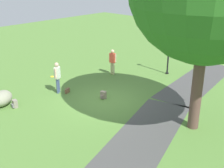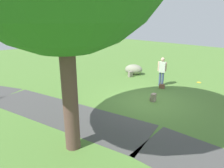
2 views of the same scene
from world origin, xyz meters
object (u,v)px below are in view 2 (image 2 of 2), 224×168
object	(u,v)px
woman_with_handbag	(162,69)
frisbee_on_grass	(199,82)
handbag_on_grass	(162,86)
lawn_boulder	(134,69)
spare_backpack_on_lawn	(153,98)
backpack_by_boulder	(130,74)

from	to	relation	value
woman_with_handbag	frisbee_on_grass	size ratio (longest dim) A/B	6.52
woman_with_handbag	frisbee_on_grass	bearing A→B (deg)	-118.70
handbag_on_grass	frisbee_on_grass	world-z (taller)	handbag_on_grass
lawn_boulder	handbag_on_grass	distance (m)	3.44
lawn_boulder	woman_with_handbag	bearing A→B (deg)	165.42
lawn_boulder	woman_with_handbag	world-z (taller)	woman_with_handbag
spare_backpack_on_lawn	lawn_boulder	bearing A→B (deg)	-37.42
backpack_by_boulder	frisbee_on_grass	world-z (taller)	backpack_by_boulder
lawn_boulder	backpack_by_boulder	bearing A→B (deg)	113.11
backpack_by_boulder	frisbee_on_grass	bearing A→B (deg)	-149.53
lawn_boulder	spare_backpack_on_lawn	bearing A→B (deg)	142.58
lawn_boulder	frisbee_on_grass	xyz separation A→B (m)	(-4.21, -1.61, -0.36)
backpack_by_boulder	spare_backpack_on_lawn	bearing A→B (deg)	147.31
woman_with_handbag	handbag_on_grass	world-z (taller)	woman_with_handbag
woman_with_handbag	frisbee_on_grass	xyz separation A→B (m)	(-1.30, -2.37, -1.01)
backpack_by_boulder	spare_backpack_on_lawn	distance (m)	4.50
lawn_boulder	handbag_on_grass	size ratio (longest dim) A/B	4.57
backpack_by_boulder	lawn_boulder	bearing A→B (deg)	-66.89
woman_with_handbag	handbag_on_grass	bearing A→B (deg)	130.77
lawn_boulder	backpack_by_boulder	distance (m)	0.78
woman_with_handbag	backpack_by_boulder	size ratio (longest dim) A/B	4.38
lawn_boulder	handbag_on_grass	xyz separation A→B (m)	(-3.24, 1.14, -0.23)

